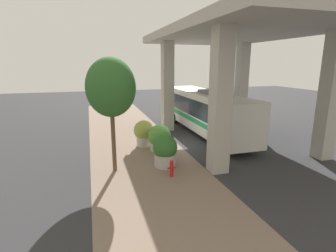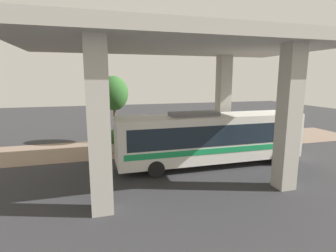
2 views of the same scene
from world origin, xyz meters
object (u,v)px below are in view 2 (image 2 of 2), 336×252
object	(u,v)px
planter_middle	(164,136)
planter_back	(116,140)
fire_hydrant	(98,147)
street_tree_near	(114,94)
bus	(211,136)
planter_front	(151,140)

from	to	relation	value
planter_middle	planter_back	world-z (taller)	planter_middle
fire_hydrant	street_tree_near	bearing A→B (deg)	149.35
bus	fire_hydrant	size ratio (longest dim) A/B	14.10
fire_hydrant	planter_back	xyz separation A→B (m)	(0.07, 1.40, 0.45)
bus	fire_hydrant	xyz separation A→B (m)	(-5.12, -7.15, -1.51)
bus	street_tree_near	world-z (taller)	street_tree_near
fire_hydrant	planter_middle	distance (m)	5.43
planter_back	street_tree_near	world-z (taller)	street_tree_near
bus	planter_middle	distance (m)	5.80
planter_front	planter_middle	distance (m)	1.51
planter_back	planter_middle	bearing A→B (deg)	95.50
bus	fire_hydrant	distance (m)	8.93
fire_hydrant	planter_middle	world-z (taller)	planter_middle
planter_front	planter_middle	world-z (taller)	planter_middle
street_tree_near	planter_back	bearing A→B (deg)	-3.86
planter_front	planter_back	xyz separation A→B (m)	(-0.42, -2.73, 0.04)
street_tree_near	bus	bearing A→B (deg)	35.54
street_tree_near	planter_middle	bearing A→B (deg)	58.24
fire_hydrant	planter_middle	size ratio (longest dim) A/B	0.48
planter_front	street_tree_near	world-z (taller)	street_tree_near
bus	planter_middle	xyz separation A→B (m)	(-5.44, -1.76, -1.01)
fire_hydrant	planter_front	bearing A→B (deg)	83.24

